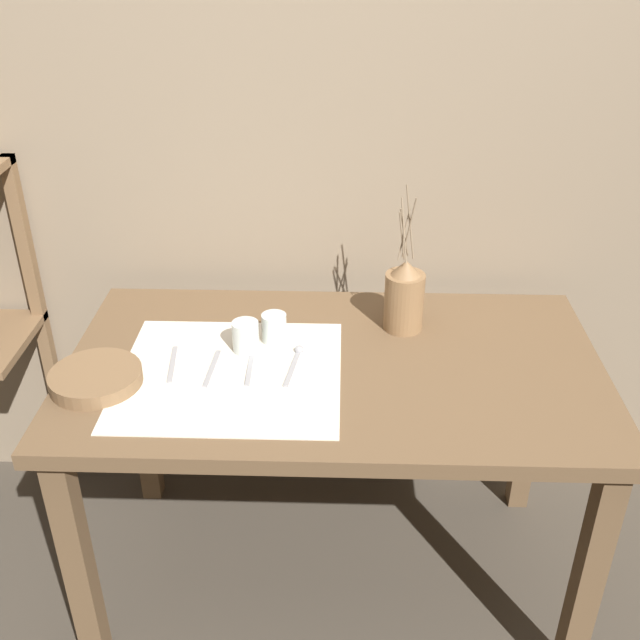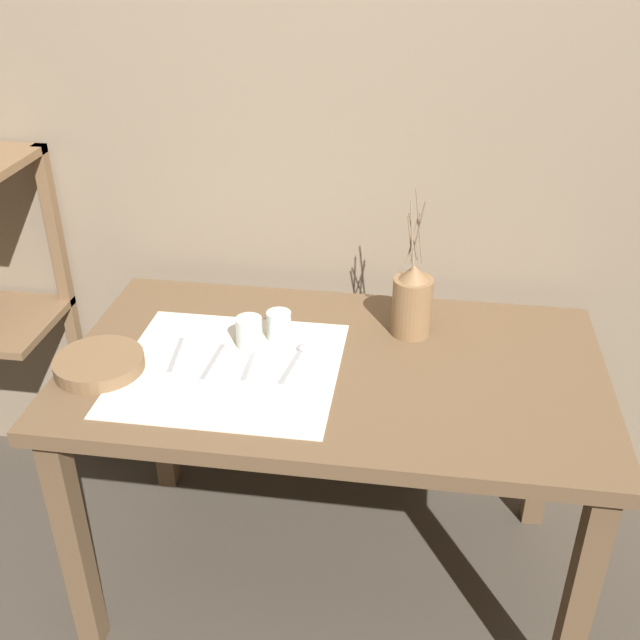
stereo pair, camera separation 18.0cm
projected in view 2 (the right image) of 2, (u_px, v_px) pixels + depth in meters
name	position (u px, v px, depth m)	size (l,w,h in m)	color
ground_plane	(332.00, 572.00, 2.22)	(12.00, 12.00, 0.00)	#473F35
stone_wall_back	(359.00, 127.00, 2.05)	(7.00, 0.06, 2.40)	gray
wooden_table	(334.00, 394.00, 1.90)	(1.33, 0.76, 0.74)	brown
linen_cloth	(229.00, 368.00, 1.83)	(0.53, 0.49, 0.00)	silver
pitcher_with_flowers	(412.00, 302.00, 1.94)	(0.10, 0.10, 0.39)	olive
wooden_bowl	(99.00, 364.00, 1.82)	(0.22, 0.22, 0.04)	brown
glass_tumbler_near	(249.00, 332.00, 1.90)	(0.07, 0.07, 0.08)	silver
glass_tumbler_far	(279.00, 325.00, 1.93)	(0.06, 0.06, 0.08)	silver
fork_outer	(176.00, 355.00, 1.88)	(0.03, 0.16, 0.00)	#939399
fork_inner	(213.00, 361.00, 1.85)	(0.02, 0.16, 0.00)	#939399
knife_center	(250.00, 362.00, 1.85)	(0.02, 0.16, 0.00)	#939399
spoon_inner	(298.00, 355.00, 1.88)	(0.04, 0.17, 0.02)	#939399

